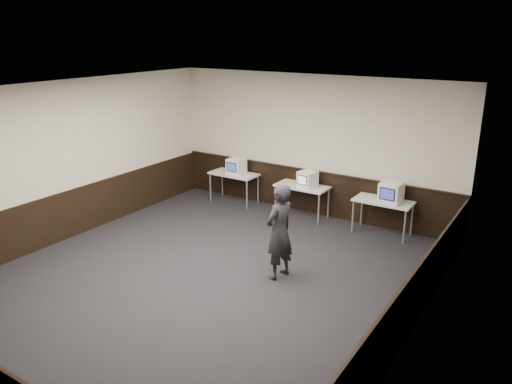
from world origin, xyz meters
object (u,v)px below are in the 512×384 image
desk_center (302,189)px  emac_left (236,166)px  emac_right (391,192)px  desk_left (234,176)px  person (279,232)px  emac_center (307,179)px  desk_right (383,204)px

desk_center → emac_left: bearing=-179.9°
emac_left → emac_right: 3.88m
desk_left → person: (2.95, -2.83, 0.17)m
desk_center → emac_center: size_ratio=2.73×
desk_left → desk_right: bearing=0.0°
emac_left → person: 4.03m
desk_right → desk_left: bearing=180.0°
desk_left → desk_center: (1.90, 0.00, 0.00)m
desk_center → emac_left: 1.84m
desk_left → emac_left: bearing=-2.0°
emac_center → emac_left: bearing=-169.3°
emac_right → desk_right: bearing=167.7°
desk_center → emac_center: emac_center is taller
emac_left → desk_center: bearing=0.5°
desk_right → desk_center: bearing=180.0°
desk_left → emac_left: size_ratio=2.88×
person → emac_center: bearing=-151.8°
desk_right → emac_right: 0.32m
emac_left → emac_right: size_ratio=0.88×
desk_center → emac_center: 0.29m
emac_right → emac_center: bearing=-178.5°
desk_left → emac_center: bearing=-0.6°
emac_left → emac_center: (1.96, -0.02, -0.01)m
emac_left → person: (2.87, -2.83, -0.10)m
desk_center → person: (1.05, -2.83, 0.17)m
desk_right → emac_right: emac_right is taller
desk_right → emac_center: emac_center is taller
person → desk_center: bearing=-149.5°
desk_right → emac_left: 3.73m
desk_right → emac_center: (-1.76, -0.02, 0.25)m
emac_right → person: bearing=-107.7°
emac_left → emac_center: 1.96m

